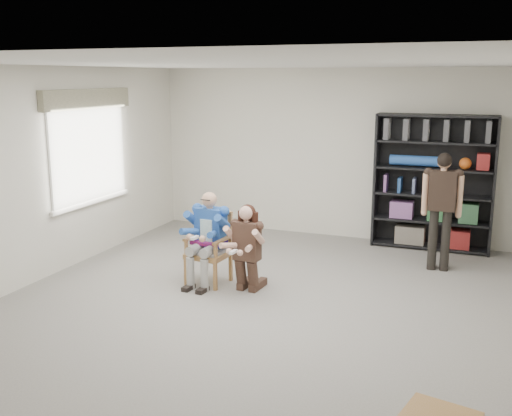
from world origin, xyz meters
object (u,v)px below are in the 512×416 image
at_px(bookshelf, 433,183).
at_px(standing_man, 441,212).
at_px(seated_man, 208,238).
at_px(kneeling_woman, 246,249).
at_px(armchair, 208,249).

distance_m(bookshelf, standing_man, 1.12).
xyz_separation_m(seated_man, standing_man, (2.76, 1.67, 0.21)).
bearing_deg(kneeling_woman, standing_man, 43.82).
bearing_deg(standing_man, bookshelf, 98.67).
bearing_deg(armchair, standing_man, 35.61).
xyz_separation_m(kneeling_woman, bookshelf, (1.96, 2.86, 0.49)).
bearing_deg(kneeling_woman, armchair, 172.77).
distance_m(armchair, bookshelf, 3.78).
relative_size(armchair, kneeling_woman, 0.84).
relative_size(armchair, standing_man, 0.57).
bearing_deg(kneeling_woman, bookshelf, 60.01).
bearing_deg(armchair, bookshelf, 51.61).
height_order(armchair, standing_man, standing_man).
bearing_deg(seated_man, bookshelf, 51.61).
height_order(kneeling_woman, standing_man, standing_man).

